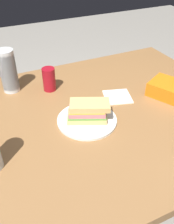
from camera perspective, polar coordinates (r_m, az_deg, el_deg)
ground_plane at (r=1.73m, az=1.56°, el=-21.25°), size 8.00×8.00×0.00m
dining_table at (r=1.21m, az=2.07°, el=-3.73°), size 1.43×1.08×0.77m
paper_plate at (r=1.10m, az=-0.00°, el=-1.84°), size 0.26×0.26×0.01m
sandwich at (r=1.08m, az=0.20°, el=0.18°), size 0.21×0.15×0.08m
soda_can_red at (r=1.31m, az=-8.64°, el=7.37°), size 0.07×0.07×0.12m
chip_bag at (r=1.32m, az=19.06°, el=4.58°), size 0.24×0.27×0.07m
plastic_cup_stack at (r=1.33m, az=-17.49°, el=8.87°), size 0.08×0.08×0.22m
paper_napkin at (r=1.27m, az=6.94°, el=3.47°), size 0.16×0.16×0.01m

